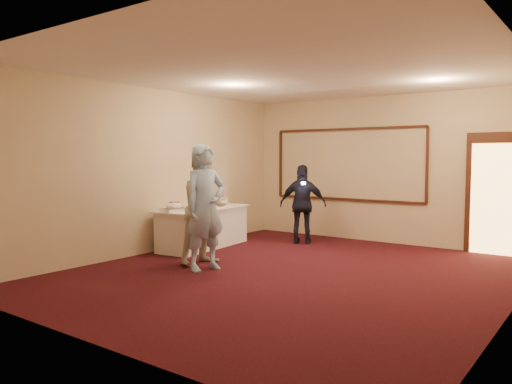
# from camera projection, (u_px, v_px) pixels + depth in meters

# --- Properties ---
(floor) EXTENTS (7.00, 7.00, 0.00)m
(floor) POSITION_uv_depth(u_px,v_px,m) (292.00, 274.00, 7.50)
(floor) COLOR black
(floor) RESTS_ON ground
(room_walls) EXTENTS (6.04, 7.04, 3.02)m
(room_walls) POSITION_uv_depth(u_px,v_px,m) (292.00, 139.00, 7.36)
(room_walls) COLOR beige
(room_walls) RESTS_ON floor
(wall_molding) EXTENTS (3.45, 0.04, 1.55)m
(wall_molding) POSITION_uv_depth(u_px,v_px,m) (347.00, 164.00, 10.65)
(wall_molding) COLOR #33190F
(wall_molding) RESTS_ON room_walls
(doorway) EXTENTS (1.05, 0.07, 2.20)m
(doorway) POSITION_uv_depth(u_px,v_px,m) (496.00, 195.00, 8.93)
(doorway) COLOR #33190F
(doorway) RESTS_ON floor
(buffet_table) EXTENTS (1.05, 2.22, 0.77)m
(buffet_table) POSITION_uv_depth(u_px,v_px,m) (204.00, 227.00, 9.71)
(buffet_table) COLOR white
(buffet_table) RESTS_ON floor
(pavlova_tray) EXTENTS (0.40, 0.51, 0.17)m
(pavlova_tray) POSITION_uv_depth(u_px,v_px,m) (174.00, 208.00, 8.98)
(pavlova_tray) COLOR silver
(pavlova_tray) RESTS_ON buffet_table
(cupcake_stand) EXTENTS (0.27, 0.27, 0.39)m
(cupcake_stand) POSITION_uv_depth(u_px,v_px,m) (221.00, 197.00, 10.48)
(cupcake_stand) COLOR #CF4B4E
(cupcake_stand) RESTS_ON buffet_table
(plate_stack_a) EXTENTS (0.21, 0.21, 0.17)m
(plate_stack_a) POSITION_uv_depth(u_px,v_px,m) (203.00, 204.00, 9.63)
(plate_stack_a) COLOR white
(plate_stack_a) RESTS_ON buffet_table
(plate_stack_b) EXTENTS (0.21, 0.21, 0.17)m
(plate_stack_b) POSITION_uv_depth(u_px,v_px,m) (223.00, 202.00, 9.95)
(plate_stack_b) COLOR white
(plate_stack_b) RESTS_ON buffet_table
(tart) EXTENTS (0.26, 0.26, 0.05)m
(tart) POSITION_uv_depth(u_px,v_px,m) (202.00, 208.00, 9.37)
(tart) COLOR white
(tart) RESTS_ON buffet_table
(man) EXTENTS (0.61, 0.80, 1.95)m
(man) POSITION_uv_depth(u_px,v_px,m) (205.00, 207.00, 7.71)
(man) COLOR #9BC5F2
(man) RESTS_ON floor
(woman) EXTENTS (0.83, 0.99, 1.83)m
(woman) POSITION_uv_depth(u_px,v_px,m) (205.00, 208.00, 8.16)
(woman) COLOR beige
(woman) RESTS_ON floor
(guest) EXTENTS (1.01, 0.75, 1.60)m
(guest) POSITION_uv_depth(u_px,v_px,m) (303.00, 204.00, 10.09)
(guest) COLOR black
(guest) RESTS_ON floor
(camera_flash) EXTENTS (0.08, 0.06, 0.05)m
(camera_flash) POSITION_uv_depth(u_px,v_px,m) (304.00, 183.00, 9.78)
(camera_flash) COLOR white
(camera_flash) RESTS_ON guest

